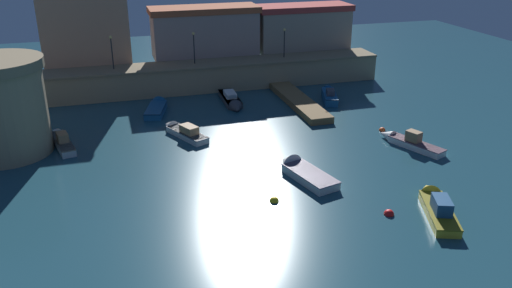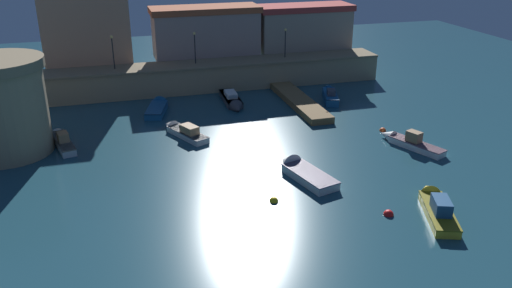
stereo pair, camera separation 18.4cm
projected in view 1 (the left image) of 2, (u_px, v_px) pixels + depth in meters
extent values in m
plane|color=#1E4756|center=(251.00, 155.00, 42.97)|extent=(105.80, 105.80, 0.00)
cube|color=#9E8966|center=(204.00, 77.00, 59.77)|extent=(41.27, 3.93, 2.81)
cube|color=#817053|center=(203.00, 64.00, 59.18)|extent=(41.27, 4.23, 0.24)
cube|color=tan|center=(85.00, 27.00, 57.68)|extent=(9.31, 3.47, 8.39)
cube|color=#A3877C|center=(205.00, 35.00, 62.29)|extent=(12.27, 4.56, 5.12)
cube|color=#A85131|center=(204.00, 10.00, 61.17)|extent=(12.77, 4.75, 0.70)
cube|color=gray|center=(302.00, 30.00, 65.53)|extent=(11.43, 4.52, 4.85)
cube|color=#AD3934|center=(303.00, 8.00, 64.46)|extent=(11.89, 4.70, 0.70)
cylinder|color=#9E8966|center=(1.00, 112.00, 42.12)|extent=(7.05, 7.05, 7.07)
cube|color=brown|center=(299.00, 101.00, 55.00)|extent=(2.35, 12.74, 0.67)
cylinder|color=#4F3D24|center=(293.00, 88.00, 59.49)|extent=(0.20, 0.20, 0.70)
cylinder|color=#4F3D24|center=(303.00, 96.00, 56.68)|extent=(0.20, 0.20, 0.70)
cylinder|color=#4F3D24|center=(314.00, 105.00, 53.86)|extent=(0.20, 0.20, 0.70)
cylinder|color=#4F3D24|center=(326.00, 115.00, 51.04)|extent=(0.20, 0.20, 0.70)
cylinder|color=black|center=(112.00, 54.00, 55.95)|extent=(0.12, 0.12, 3.30)
sphere|color=#F9D172|center=(110.00, 37.00, 55.25)|extent=(0.32, 0.32, 0.32)
cylinder|color=black|center=(194.00, 49.00, 58.26)|extent=(0.12, 0.12, 3.20)
sphere|color=#F9D172|center=(193.00, 33.00, 57.59)|extent=(0.32, 0.32, 0.32)
cylinder|color=black|center=(284.00, 44.00, 61.05)|extent=(0.12, 0.12, 3.07)
sphere|color=#F9D172|center=(285.00, 30.00, 60.40)|extent=(0.32, 0.32, 0.32)
cube|color=#195689|center=(330.00, 97.00, 56.19)|extent=(2.66, 4.78, 0.82)
cone|color=#195689|center=(327.00, 89.00, 58.85)|extent=(1.59, 1.61, 1.26)
cube|color=#09223F|center=(330.00, 94.00, 56.05)|extent=(2.71, 4.87, 0.08)
cube|color=#333842|center=(330.00, 92.00, 55.45)|extent=(1.18, 1.51, 0.56)
cube|color=gold|center=(439.00, 213.00, 33.78)|extent=(3.22, 5.27, 0.61)
cone|color=gold|center=(428.00, 190.00, 36.70)|extent=(1.86, 1.82, 1.46)
cube|color=#6D6612|center=(440.00, 209.00, 33.68)|extent=(3.29, 5.37, 0.08)
cube|color=navy|center=(442.00, 205.00, 33.25)|extent=(1.58, 2.06, 0.88)
cube|color=#99B7C6|center=(438.00, 197.00, 34.07)|extent=(0.86, 0.37, 0.53)
cube|color=silver|center=(187.00, 135.00, 46.48)|extent=(3.20, 4.85, 0.54)
cone|color=silver|center=(169.00, 126.00, 48.55)|extent=(1.72, 1.74, 1.28)
cube|color=slate|center=(187.00, 132.00, 46.40)|extent=(3.26, 4.95, 0.08)
cube|color=olive|center=(189.00, 129.00, 46.01)|extent=(1.61, 1.96, 0.67)
cube|color=silver|center=(63.00, 144.00, 44.43)|extent=(2.28, 5.26, 0.64)
cone|color=silver|center=(56.00, 132.00, 47.00)|extent=(1.36, 1.61, 1.06)
cube|color=slate|center=(62.00, 141.00, 44.32)|extent=(2.33, 5.36, 0.08)
cube|color=olive|center=(62.00, 137.00, 43.97)|extent=(1.08, 1.35, 0.73)
cube|color=white|center=(416.00, 146.00, 44.10)|extent=(3.00, 5.02, 0.59)
cone|color=white|center=(386.00, 135.00, 46.33)|extent=(1.59, 1.71, 1.15)
cube|color=#71515F|center=(416.00, 143.00, 44.00)|extent=(3.06, 5.12, 0.08)
cube|color=olive|center=(414.00, 136.00, 44.07)|extent=(1.21, 1.41, 0.89)
cube|color=#333338|center=(230.00, 99.00, 55.95)|extent=(1.73, 5.47, 0.59)
cone|color=#333338|center=(237.00, 109.00, 52.95)|extent=(1.51, 1.45, 1.46)
cube|color=black|center=(230.00, 96.00, 55.86)|extent=(1.77, 5.58, 0.08)
cube|color=silver|center=(230.00, 94.00, 55.66)|extent=(1.16, 2.16, 0.51)
cube|color=#99B7C6|center=(232.00, 97.00, 54.70)|extent=(0.98, 0.09, 0.31)
cube|color=silver|center=(310.00, 177.00, 38.61)|extent=(3.00, 5.01, 0.66)
cone|color=silver|center=(288.00, 162.00, 40.95)|extent=(2.06, 1.72, 1.79)
cube|color=slate|center=(310.00, 173.00, 38.50)|extent=(3.06, 5.11, 0.08)
cube|color=#195689|center=(156.00, 110.00, 52.37)|extent=(2.77, 4.73, 0.68)
cone|color=#195689|center=(160.00, 101.00, 54.96)|extent=(1.82, 1.62, 1.54)
cube|color=#0C243E|center=(156.00, 107.00, 52.26)|extent=(2.82, 4.82, 0.08)
sphere|color=red|center=(389.00, 214.00, 34.23)|extent=(0.68, 0.68, 0.68)
sphere|color=#EA4C19|center=(382.00, 131.00, 48.14)|extent=(0.60, 0.60, 0.60)
sphere|color=yellow|center=(274.00, 201.00, 35.85)|extent=(0.65, 0.65, 0.65)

